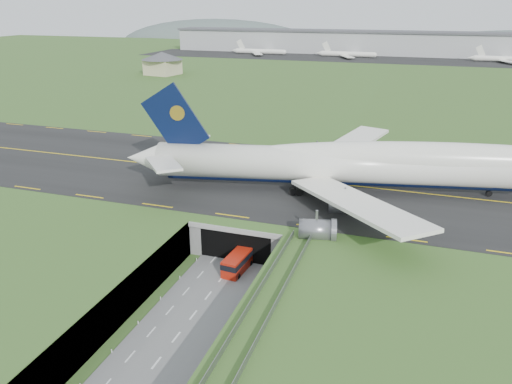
% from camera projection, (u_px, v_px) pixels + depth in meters
% --- Properties ---
extents(ground, '(900.00, 900.00, 0.00)m').
position_uv_depth(ground, '(216.00, 286.00, 73.92)').
color(ground, '#405E25').
rests_on(ground, ground).
extents(airfield_deck, '(800.00, 800.00, 6.00)m').
position_uv_depth(airfield_deck, '(216.00, 268.00, 72.86)').
color(airfield_deck, gray).
rests_on(airfield_deck, ground).
extents(trench_road, '(12.00, 75.00, 0.20)m').
position_uv_depth(trench_road, '(195.00, 314.00, 67.24)').
color(trench_road, slate).
rests_on(trench_road, ground).
extents(taxiway, '(800.00, 44.00, 0.18)m').
position_uv_depth(taxiway, '(279.00, 178.00, 101.00)').
color(taxiway, black).
rests_on(taxiway, airfield_deck).
extents(tunnel_portal, '(17.00, 22.30, 6.00)m').
position_uv_depth(tunnel_portal, '(253.00, 222.00, 87.55)').
color(tunnel_portal, gray).
rests_on(tunnel_portal, ground).
extents(guideway, '(3.00, 53.00, 7.05)m').
position_uv_depth(guideway, '(241.00, 353.00, 51.83)').
color(guideway, '#A8A8A3').
rests_on(guideway, ground).
extents(jumbo_jet, '(95.55, 60.46, 20.44)m').
position_uv_depth(jumbo_jet, '(377.00, 165.00, 91.55)').
color(jumbo_jet, white).
rests_on(jumbo_jet, ground).
extents(shuttle_tram, '(3.19, 7.12, 2.84)m').
position_uv_depth(shuttle_tram, '(238.00, 262.00, 77.58)').
color(shuttle_tram, '#A81B0B').
rests_on(shuttle_tram, ground).
extents(service_building, '(23.07, 23.07, 10.94)m').
position_uv_depth(service_building, '(162.00, 61.00, 243.07)').
color(service_building, '#C8BE90').
rests_on(service_building, ground).
extents(cargo_terminal, '(320.00, 67.00, 15.60)m').
position_uv_depth(cargo_terminal, '(388.00, 43.00, 334.34)').
color(cargo_terminal, '#B2B2B2').
rests_on(cargo_terminal, ground).
extents(distant_hills, '(700.00, 91.00, 60.00)m').
position_uv_depth(distant_hills, '(474.00, 55.00, 437.36)').
color(distant_hills, '#51615F').
rests_on(distant_hills, ground).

